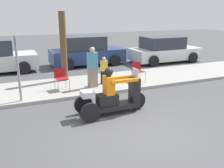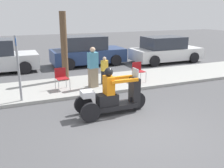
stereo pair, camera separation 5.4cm
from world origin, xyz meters
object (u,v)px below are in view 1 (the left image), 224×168
object	(u,v)px
motorcycle_trike	(112,97)
spectator_with_child	(93,68)
spectator_near_curb	(104,71)
parked_car_lot_right	(164,50)
folding_chair_curbside	(137,70)
parked_car_lot_far	(86,52)
tree_trunk	(63,47)
street_sign	(18,66)
folding_chair_set_back	(61,77)

from	to	relation	value
motorcycle_trike	spectator_with_child	world-z (taller)	spectator_with_child
spectator_near_curb	parked_car_lot_right	world-z (taller)	parked_car_lot_right
folding_chair_curbside	parked_car_lot_far	xyz separation A→B (m)	(-0.83, 4.72, 0.16)
spectator_near_curb	folding_chair_curbside	world-z (taller)	spectator_near_curb
spectator_with_child	tree_trunk	size ratio (longest dim) A/B	0.55
spectator_near_curb	parked_car_lot_far	distance (m)	4.57
spectator_near_curb	parked_car_lot_far	bearing A→B (deg)	81.90
street_sign	parked_car_lot_far	bearing A→B (deg)	53.29
motorcycle_trike	folding_chair_set_back	xyz separation A→B (m)	(-0.99, 2.74, 0.11)
folding_chair_curbside	parked_car_lot_right	distance (m)	5.34
street_sign	folding_chair_set_back	bearing A→B (deg)	26.74
parked_car_lot_right	tree_trunk	xyz separation A→B (m)	(-6.74, -2.26, 0.85)
motorcycle_trike	parked_car_lot_far	bearing A→B (deg)	78.62
spectator_near_curb	folding_chair_set_back	xyz separation A→B (m)	(-1.82, -0.08, -0.04)
folding_chair_set_back	spectator_near_curb	bearing A→B (deg)	2.47
street_sign	tree_trunk	bearing A→B (deg)	46.18
spectator_with_child	tree_trunk	bearing A→B (deg)	117.32
motorcycle_trike	spectator_near_curb	size ratio (longest dim) A/B	1.99
folding_chair_curbside	tree_trunk	xyz separation A→B (m)	(-2.85, 1.41, 0.96)
parked_car_lot_right	tree_trunk	world-z (taller)	tree_trunk
spectator_near_curb	parked_car_lot_far	size ratio (longest dim) A/B	0.27
parked_car_lot_far	tree_trunk	bearing A→B (deg)	-121.47
parked_car_lot_right	spectator_with_child	bearing A→B (deg)	-147.68
parked_car_lot_far	motorcycle_trike	bearing A→B (deg)	-101.38
spectator_with_child	folding_chair_set_back	size ratio (longest dim) A/B	1.96
motorcycle_trike	street_sign	distance (m)	3.30
motorcycle_trike	folding_chair_curbside	size ratio (longest dim) A/B	2.75
spectator_near_curb	motorcycle_trike	bearing A→B (deg)	-106.49
parked_car_lot_right	tree_trunk	size ratio (longest dim) A/B	1.47
folding_chair_curbside	parked_car_lot_right	bearing A→B (deg)	43.32
motorcycle_trike	spectator_with_child	bearing A→B (deg)	84.72
spectator_with_child	folding_chair_set_back	world-z (taller)	spectator_with_child
tree_trunk	parked_car_lot_far	bearing A→B (deg)	58.53
folding_chair_set_back	motorcycle_trike	bearing A→B (deg)	-70.12
tree_trunk	folding_chair_set_back	bearing A→B (deg)	-108.87
folding_chair_set_back	parked_car_lot_far	size ratio (longest dim) A/B	0.19
parked_car_lot_far	parked_car_lot_right	world-z (taller)	parked_car_lot_far
street_sign	spectator_near_curb	bearing A→B (deg)	14.27
spectator_with_child	tree_trunk	xyz separation A→B (m)	(-0.78, 1.51, 0.69)
motorcycle_trike	tree_trunk	xyz separation A→B (m)	(-0.55, 4.03, 1.07)
street_sign	motorcycle_trike	bearing A→B (deg)	-37.73
motorcycle_trike	spectator_near_curb	distance (m)	2.94
tree_trunk	folding_chair_curbside	bearing A→B (deg)	-26.29
spectator_near_curb	folding_chair_curbside	xyz separation A→B (m)	(1.47, -0.20, -0.04)
folding_chair_set_back	parked_car_lot_right	bearing A→B (deg)	26.30
spectator_with_child	parked_car_lot_right	bearing A→B (deg)	32.32
parked_car_lot_far	parked_car_lot_right	size ratio (longest dim) A/B	0.98
spectator_near_curb	street_sign	bearing A→B (deg)	-165.73
folding_chair_curbside	tree_trunk	distance (m)	3.32
parked_car_lot_right	street_sign	bearing A→B (deg)	-153.63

